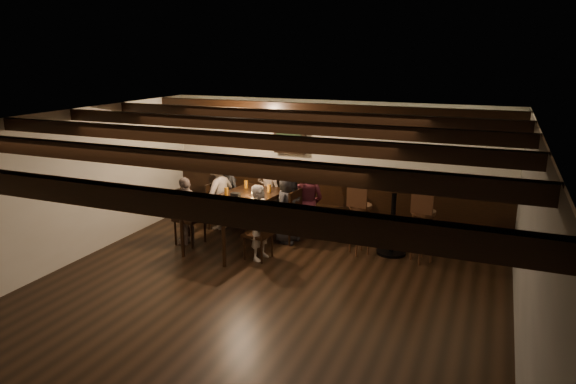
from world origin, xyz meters
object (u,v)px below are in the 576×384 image
at_px(chair_right_far, 259,243).
at_px(high_top_table, 393,209).
at_px(person_bench_left, 225,189).
at_px(person_left_far, 187,210).
at_px(chair_right_near, 286,226).
at_px(person_right_far, 261,223).
at_px(chair_left_near, 220,215).
at_px(bar_stool_left, 359,228).
at_px(person_bench_right, 307,200).
at_px(dining_table, 237,203).
at_px(person_right_near, 288,207).
at_px(person_left_near, 218,192).
at_px(person_bench_centre, 269,192).
at_px(chair_left_far, 189,227).
at_px(bar_stool_right, 422,235).

relative_size(chair_right_far, high_top_table, 0.74).
bearing_deg(person_bench_left, person_left_far, 96.34).
bearing_deg(chair_right_near, person_right_far, -178.09).
distance_m(chair_left_near, bar_stool_left, 2.78).
relative_size(chair_right_far, person_bench_right, 0.66).
relative_size(dining_table, person_left_far, 1.86).
distance_m(person_bench_left, person_left_far, 1.36).
relative_size(chair_left_near, person_right_far, 0.70).
height_order(person_left_far, person_right_near, person_right_near).
xyz_separation_m(high_top_table, bar_stool_left, (-0.50, -0.21, -0.33)).
xyz_separation_m(chair_right_far, person_left_far, (-1.46, 0.16, 0.32)).
bearing_deg(person_left_near, high_top_table, 95.88).
bearing_deg(person_right_far, dining_table, 59.04).
bearing_deg(person_left_near, person_right_far, 59.04).
bearing_deg(person_left_far, chair_left_near, 177.98).
height_order(dining_table, person_left_far, person_left_far).
distance_m(person_bench_left, person_bench_centre, 0.91).
bearing_deg(dining_table, person_left_near, 149.04).
xyz_separation_m(chair_right_far, person_bench_right, (0.33, 1.32, 0.40)).
xyz_separation_m(person_left_far, person_right_near, (1.59, 0.73, 0.04)).
bearing_deg(person_right_near, high_top_table, -79.25).
xyz_separation_m(chair_right_far, bar_stool_left, (1.43, 0.82, 0.18)).
xyz_separation_m(person_bench_left, person_bench_centre, (0.91, 0.05, 0.03)).
height_order(dining_table, person_bench_right, person_bench_right).
bearing_deg(chair_left_near, person_right_far, 58.49).
bearing_deg(high_top_table, chair_left_far, -165.54).
bearing_deg(person_bench_centre, dining_table, 90.00).
relative_size(person_left_far, bar_stool_right, 0.99).
distance_m(chair_left_far, high_top_table, 3.51).
xyz_separation_m(chair_right_near, person_right_far, (-0.07, -0.90, 0.33)).
height_order(chair_left_far, high_top_table, high_top_table).
distance_m(chair_right_near, person_left_near, 1.53).
xyz_separation_m(chair_left_near, chair_right_far, (1.33, -1.05, 0.00)).
bearing_deg(person_bench_centre, chair_right_far, 115.59).
xyz_separation_m(chair_right_far, high_top_table, (1.93, 1.03, 0.51)).
height_order(person_bench_left, person_left_far, person_bench_left).
height_order(person_left_near, person_left_far, person_left_near).
height_order(chair_right_far, person_right_far, person_right_far).
distance_m(person_right_far, bar_stool_right, 2.56).
bearing_deg(person_left_far, dining_table, 120.96).
bearing_deg(person_bench_left, person_right_near, 164.74).
distance_m(chair_left_far, person_right_near, 1.76).
bearing_deg(high_top_table, person_bench_left, 171.70).
relative_size(chair_right_far, person_bench_centre, 0.66).
xyz_separation_m(chair_left_near, chair_left_far, (-0.10, -0.89, 0.03)).
bearing_deg(person_right_far, person_bench_centre, 26.57).
bearing_deg(chair_left_near, person_bench_left, -158.01).
bearing_deg(chair_right_near, high_top_table, -79.42).
xyz_separation_m(dining_table, chair_left_near, (-0.66, 0.53, -0.46)).
relative_size(dining_table, chair_right_near, 2.32).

